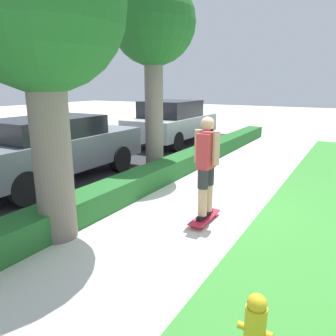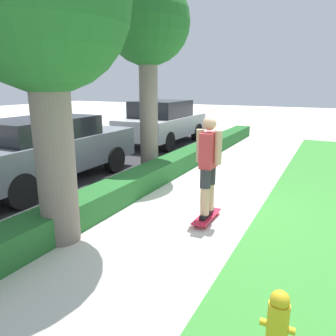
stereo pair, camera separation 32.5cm
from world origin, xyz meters
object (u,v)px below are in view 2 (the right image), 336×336
fire_hydrant (277,326)px  tree_near (42,12)px  skater_person (208,165)px  tree_mid (148,28)px  parked_car_rear (162,122)px  skateboard (207,217)px  parked_car_middle (46,149)px

fire_hydrant → tree_near: bearing=75.3°
skater_person → tree_mid: (2.19, 2.40, 2.55)m
fire_hydrant → parked_car_rear: bearing=33.1°
skateboard → tree_near: tree_near is taller
skater_person → tree_near: bearing=133.9°
skateboard → fire_hydrant: fire_hydrant is taller
skateboard → parked_car_rear: bearing=33.7°
skateboard → tree_mid: 4.75m
tree_mid → parked_car_rear: tree_mid is taller
parked_car_middle → fire_hydrant: parked_car_middle is taller
parked_car_rear → tree_near: bearing=-163.3°
tree_near → tree_mid: 3.91m
skater_person → fire_hydrant: 3.01m
skateboard → parked_car_rear: size_ratio=0.20×
skateboard → parked_car_middle: size_ratio=0.18×
parked_car_middle → fire_hydrant: size_ratio=7.18×
tree_near → parked_car_middle: (2.06, 2.42, -2.35)m
fire_hydrant → tree_mid: bearing=40.1°
parked_car_rear → fire_hydrant: 10.46m
tree_mid → parked_car_middle: size_ratio=0.99×
parked_car_middle → skateboard: bearing=-96.4°
skater_person → tree_mid: 4.13m
parked_car_rear → fire_hydrant: bearing=-147.5°
parked_car_rear → fire_hydrant: size_ratio=6.46×
parked_car_middle → fire_hydrant: (-2.91, -5.67, -0.49)m
skateboard → skater_person: size_ratio=0.51×
tree_near → parked_car_rear: (7.90, 2.46, -2.31)m
fire_hydrant → parked_car_middle: bearing=62.8°
parked_car_rear → tree_mid: bearing=-157.1°
skater_person → parked_car_rear: bearing=33.7°
skateboard → fire_hydrant: size_ratio=1.29×
tree_near → parked_car_middle: size_ratio=0.93×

